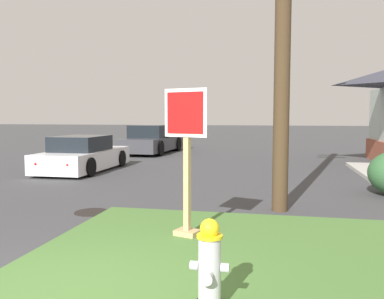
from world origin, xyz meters
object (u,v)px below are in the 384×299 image
Objects in this scene: manhole_cover at (92,212)px; pickup_truck_charcoal at (152,141)px; parked_sedan_white at (83,155)px; stop_sign at (187,164)px; fire_hydrant at (209,267)px.

manhole_cover is 13.22m from pickup_truck_charcoal.
pickup_truck_charcoal is (-2.79, 12.91, 0.61)m from manhole_cover.
stop_sign is at bearing -53.15° from parked_sedan_white.
parked_sedan_white reaches higher than fire_hydrant.
stop_sign reaches higher than manhole_cover.
pickup_truck_charcoal is (-5.07, 14.30, -0.60)m from stop_sign.
parked_sedan_white is (-5.40, 7.21, -0.67)m from stop_sign.
fire_hydrant is 0.17× the size of pickup_truck_charcoal.
manhole_cover is at bearing 148.60° from stop_sign.
pickup_truck_charcoal is at bearing 102.20° from manhole_cover.
manhole_cover is at bearing -77.80° from pickup_truck_charcoal.
stop_sign reaches higher than parked_sedan_white.
pickup_truck_charcoal reaches higher than manhole_cover.
parked_sedan_white reaches higher than manhole_cover.
parked_sedan_white is at bearing 126.85° from stop_sign.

